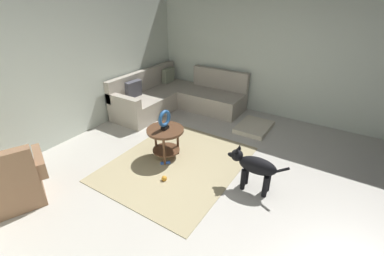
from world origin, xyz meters
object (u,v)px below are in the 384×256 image
(armchair, at_px, (13,183))
(dog_toy_ball, at_px, (164,178))
(sectional_couch, at_px, (176,97))
(torus_sculpture, at_px, (165,119))
(dog_toy_rope, at_px, (165,163))
(side_table, at_px, (165,136))
(dog, at_px, (254,166))
(dog_bed_mat, at_px, (254,127))

(armchair, xyz_separation_m, dog_toy_ball, (1.39, -1.33, -0.28))
(sectional_couch, distance_m, torus_sculpture, 2.12)
(dog_toy_ball, bearing_deg, torus_sculpture, 34.33)
(armchair, distance_m, dog_toy_rope, 2.06)
(armchair, distance_m, dog_toy_ball, 1.94)
(dog_toy_rope, bearing_deg, torus_sculpture, 31.94)
(sectional_couch, distance_m, dog_toy_rope, 2.29)
(sectional_couch, height_order, armchair, same)
(dog_toy_rope, bearing_deg, dog_toy_ball, -144.52)
(dog_toy_ball, bearing_deg, side_table, 34.33)
(sectional_couch, height_order, dog_toy_rope, sectional_couch)
(dog, height_order, dog_toy_rope, dog)
(armchair, height_order, dog_bed_mat, armchair)
(armchair, distance_m, side_table, 2.14)
(dog, xyz_separation_m, dog_toy_ball, (-0.53, 1.15, -0.34))
(dog_bed_mat, bearing_deg, side_table, 153.78)
(sectional_couch, xyz_separation_m, dog, (-1.76, -2.57, 0.09))
(armchair, height_order, torus_sculpture, armchair)
(dog_bed_mat, height_order, dog, dog)
(sectional_couch, relative_size, dog_toy_ball, 27.71)
(dog_toy_ball, bearing_deg, dog_bed_mat, -12.97)
(dog_toy_rope, bearing_deg, dog_bed_mat, -21.53)
(sectional_couch, height_order, torus_sculpture, sectional_couch)
(torus_sculpture, relative_size, dog_toy_ball, 4.01)
(dog_bed_mat, height_order, dog_toy_ball, dog_bed_mat)
(armchair, bearing_deg, dog_toy_ball, -19.89)
(side_table, relative_size, dog_toy_ball, 7.39)
(sectional_couch, distance_m, dog, 3.11)
(dog_toy_ball, bearing_deg, dog, -65.14)
(dog_bed_mat, bearing_deg, sectional_couch, 89.84)
(dog, relative_size, dog_toy_rope, 5.49)
(torus_sculpture, distance_m, dog, 1.54)
(side_table, xyz_separation_m, dog, (0.02, -1.50, -0.04))
(dog, bearing_deg, sectional_couch, 53.22)
(side_table, xyz_separation_m, torus_sculpture, (0.00, 0.00, 0.29))
(armchair, relative_size, dog_toy_rope, 6.30)
(torus_sculpture, xyz_separation_m, dog, (0.02, -1.50, -0.33))
(dog, bearing_deg, dog_bed_mat, 17.26)
(dog_toy_rope, bearing_deg, armchair, 147.92)
(armchair, xyz_separation_m, side_table, (1.90, -0.98, 0.09))
(sectional_couch, bearing_deg, dog_toy_ball, -148.29)
(dog, bearing_deg, side_table, 88.51)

